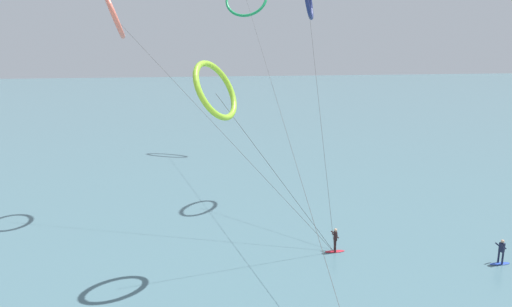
{
  "coord_description": "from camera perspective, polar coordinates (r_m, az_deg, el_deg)",
  "views": [
    {
      "loc": [
        -3.99,
        -4.3,
        14.05
      ],
      "look_at": [
        0.0,
        20.42,
        8.25
      ],
      "focal_mm": 33.32,
      "sensor_mm": 36.0,
      "label": 1
    }
  ],
  "objects": [
    {
      "name": "kite_lime",
      "position": [
        27.57,
        -4.85,
        7.54
      ],
      "size": [
        10.0,
        4.18,
        13.18
      ],
      "rotation": [
        0.0,
        0.0,
        0.96
      ],
      "color": "#8CC62D",
      "rests_on": "ground"
    },
    {
      "name": "surfer_cobalt",
      "position": [
        35.14,
        27.34,
        -10.61
      ],
      "size": [
        1.4,
        0.67,
        1.7
      ],
      "rotation": [
        0.0,
        0.0,
        5.05
      ],
      "color": "#2647B7",
      "rests_on": "ground"
    },
    {
      "name": "surfer_crimson",
      "position": [
        33.5,
        9.48,
        -10.39
      ],
      "size": [
        1.4,
        0.62,
        1.7
      ],
      "rotation": [
        0.0,
        0.0,
        4.56
      ],
      "color": "red",
      "rests_on": "ground"
    },
    {
      "name": "sea_water",
      "position": [
        110.68,
        -7.07,
        5.68
      ],
      "size": [
        400.0,
        200.0,
        0.08
      ],
      "primitive_type": "cube",
      "color": "#476B75",
      "rests_on": "ground"
    },
    {
      "name": "kite_coral",
      "position": [
        40.55,
        -16.68,
        15.64
      ],
      "size": [
        16.15,
        13.23,
        18.18
      ],
      "rotation": [
        0.0,
        0.0,
        1.7
      ],
      "color": "#EA7260",
      "rests_on": "ground"
    }
  ]
}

